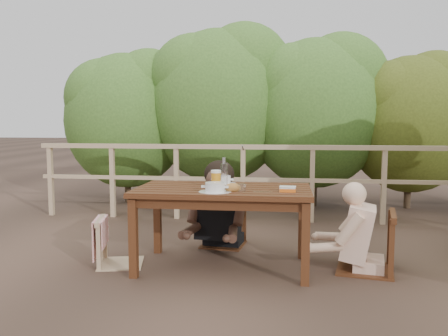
# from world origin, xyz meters

# --- Properties ---
(ground) EXTENTS (60.00, 60.00, 0.00)m
(ground) POSITION_xyz_m (0.00, 0.00, 0.00)
(ground) COLOR #4E372A
(ground) RESTS_ON ground
(table) EXTENTS (1.54, 0.87, 0.71)m
(table) POSITION_xyz_m (0.00, 0.00, 0.36)
(table) COLOR #3D1F0F
(table) RESTS_ON ground
(chair_left) EXTENTS (0.49, 0.49, 0.82)m
(chair_left) POSITION_xyz_m (-0.95, -0.04, 0.41)
(chair_left) COLOR tan
(chair_left) RESTS_ON ground
(chair_far) EXTENTS (0.48, 0.48, 0.87)m
(chair_far) POSITION_xyz_m (-0.10, 0.74, 0.44)
(chair_far) COLOR #3D1F0F
(chair_far) RESTS_ON ground
(chair_right) EXTENTS (0.58, 0.58, 1.01)m
(chair_right) POSITION_xyz_m (1.26, 0.08, 0.50)
(chair_right) COLOR #3D1F0F
(chair_right) RESTS_ON ground
(woman) EXTENTS (0.65, 0.76, 1.40)m
(woman) POSITION_xyz_m (-0.10, 0.76, 0.70)
(woman) COLOR black
(woman) RESTS_ON ground
(diner_right) EXTENTS (0.72, 0.63, 1.29)m
(diner_right) POSITION_xyz_m (1.29, 0.08, 0.64)
(diner_right) COLOR beige
(diner_right) RESTS_ON ground
(railing) EXTENTS (5.60, 0.10, 1.01)m
(railing) POSITION_xyz_m (0.00, 2.00, 0.51)
(railing) COLOR tan
(railing) RESTS_ON ground
(hedge_row) EXTENTS (6.60, 1.60, 3.80)m
(hedge_row) POSITION_xyz_m (0.40, 3.20, 1.90)
(hedge_row) COLOR #395C21
(hedge_row) RESTS_ON ground
(soup_near) EXTENTS (0.28, 0.28, 0.09)m
(soup_near) POSITION_xyz_m (-0.04, -0.23, 0.76)
(soup_near) COLOR white
(soup_near) RESTS_ON table
(soup_far) EXTENTS (0.26, 0.26, 0.09)m
(soup_far) POSITION_xyz_m (-0.05, 0.29, 0.76)
(soup_far) COLOR silver
(soup_far) RESTS_ON table
(bread_roll) EXTENTS (0.14, 0.11, 0.08)m
(bread_roll) POSITION_xyz_m (0.11, -0.18, 0.75)
(bread_roll) COLOR #975922
(bread_roll) RESTS_ON table
(beer_glass) EXTENTS (0.09, 0.09, 0.17)m
(beer_glass) POSITION_xyz_m (-0.06, -0.01, 0.80)
(beer_glass) COLOR gold
(beer_glass) RESTS_ON table
(bottle) EXTENTS (0.07, 0.07, 0.28)m
(bottle) POSITION_xyz_m (-0.00, 0.06, 0.85)
(bottle) COLOR silver
(bottle) RESTS_ON table
(tumbler) EXTENTS (0.07, 0.07, 0.08)m
(tumbler) POSITION_xyz_m (0.18, -0.20, 0.75)
(tumbler) COLOR white
(tumbler) RESTS_ON table
(butter_tub) EXTENTS (0.14, 0.11, 0.06)m
(butter_tub) POSITION_xyz_m (0.57, -0.15, 0.74)
(butter_tub) COLOR white
(butter_tub) RESTS_ON table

